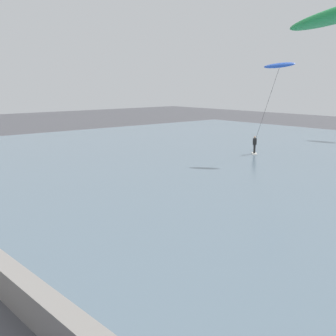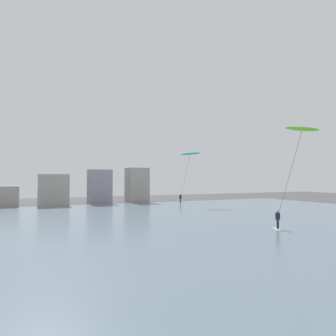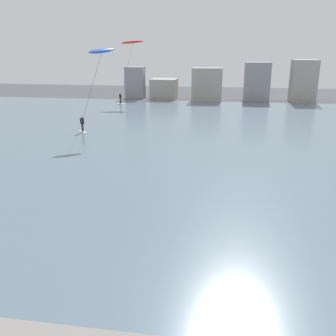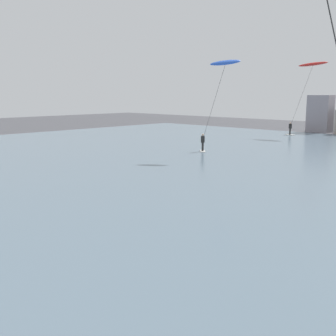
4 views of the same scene
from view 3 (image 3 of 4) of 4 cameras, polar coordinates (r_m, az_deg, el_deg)
The scene contains 4 objects.
water_bay at distance 35.34m, azimuth 6.74°, elevation 4.21°, with size 84.00×52.00×0.10m, color slate.
far_shore_buildings at distance 62.96m, azimuth 9.08°, elevation 12.55°, with size 30.69×4.76×6.46m.
kitesurfer_blue at distance 37.51m, azimuth -10.46°, elevation 15.59°, with size 4.37×2.42×8.31m.
kitesurfer_red at distance 58.92m, azimuth -5.50°, elevation 17.89°, with size 4.33×3.29×9.33m.
Camera 3 is at (1.24, -3.90, 8.34)m, focal length 40.16 mm.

